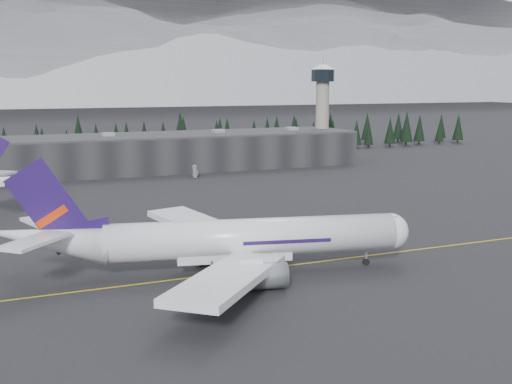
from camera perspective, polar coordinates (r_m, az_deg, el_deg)
name	(u,v)px	position (r m, az deg, el deg)	size (l,w,h in m)	color
ground	(301,260)	(112.91, 4.03, -6.09)	(1400.00, 1400.00, 0.00)	black
taxiline	(306,263)	(111.21, 4.50, -6.34)	(400.00, 0.40, 0.02)	gold
terminal	(138,153)	(228.34, -10.47, 3.43)	(160.00, 30.00, 12.60)	black
control_tower	(323,101)	(257.02, 5.93, 8.05)	(10.00, 10.00, 37.70)	gray
treeline	(117,141)	(264.27, -12.28, 4.47)	(360.00, 20.00, 15.00)	black
mountain_ridge	(13,102)	(1098.03, -20.80, 7.51)	(4400.00, 900.00, 420.00)	white
jet_main	(217,240)	(104.37, -3.49, -4.26)	(65.73, 60.01, 19.61)	silver
gse_vehicle_a	(23,190)	(193.33, -20.02, 0.19)	(2.14, 4.63, 1.29)	silver
gse_vehicle_b	(195,176)	(209.00, -5.40, 1.44)	(1.76, 4.38, 1.49)	silver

